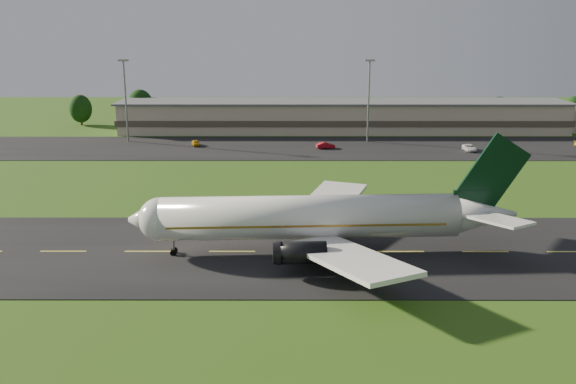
{
  "coord_description": "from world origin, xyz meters",
  "views": [
    {
      "loc": [
        -14.53,
        -78.65,
        28.9
      ],
      "look_at": [
        -14.73,
        8.0,
        6.0
      ],
      "focal_mm": 40.0,
      "sensor_mm": 36.0,
      "label": 1
    }
  ],
  "objects_px": {
    "terminal": "(366,117)",
    "service_vehicle_b": "(325,145)",
    "light_mast_west": "(125,91)",
    "light_mast_centre": "(369,91)",
    "service_vehicle_c": "(470,148)",
    "service_vehicle_a": "(196,143)",
    "airliner": "(316,218)"
  },
  "relations": [
    {
      "from": "airliner",
      "to": "service_vehicle_a",
      "type": "relative_size",
      "value": 12.46
    },
    {
      "from": "light_mast_west",
      "to": "service_vehicle_b",
      "type": "distance_m",
      "value": 51.28
    },
    {
      "from": "service_vehicle_b",
      "to": "service_vehicle_c",
      "type": "height_order",
      "value": "service_vehicle_b"
    },
    {
      "from": "light_mast_west",
      "to": "service_vehicle_a",
      "type": "distance_m",
      "value": 22.23
    },
    {
      "from": "airliner",
      "to": "terminal",
      "type": "relative_size",
      "value": 0.35
    },
    {
      "from": "airliner",
      "to": "light_mast_centre",
      "type": "distance_m",
      "value": 81.95
    },
    {
      "from": "light_mast_centre",
      "to": "service_vehicle_a",
      "type": "bearing_deg",
      "value": -172.05
    },
    {
      "from": "light_mast_west",
      "to": "light_mast_centre",
      "type": "relative_size",
      "value": 1.0
    },
    {
      "from": "light_mast_west",
      "to": "service_vehicle_a",
      "type": "relative_size",
      "value": 4.94
    },
    {
      "from": "light_mast_centre",
      "to": "service_vehicle_c",
      "type": "xyz_separation_m",
      "value": [
        22.35,
        -12.11,
        -11.91
      ]
    },
    {
      "from": "airliner",
      "to": "terminal",
      "type": "height_order",
      "value": "airliner"
    },
    {
      "from": "airliner",
      "to": "light_mast_west",
      "type": "xyz_separation_m",
      "value": [
        -43.92,
        79.96,
        8.08
      ]
    },
    {
      "from": "airliner",
      "to": "service_vehicle_a",
      "type": "xyz_separation_m",
      "value": [
        -26.12,
        74.06,
        -3.86
      ]
    },
    {
      "from": "terminal",
      "to": "service_vehicle_a",
      "type": "relative_size",
      "value": 35.21
    },
    {
      "from": "light_mast_west",
      "to": "service_vehicle_c",
      "type": "xyz_separation_m",
      "value": [
        82.35,
        -12.11,
        -11.91
      ]
    },
    {
      "from": "terminal",
      "to": "service_vehicle_a",
      "type": "bearing_deg",
      "value": -153.15
    },
    {
      "from": "airliner",
      "to": "terminal",
      "type": "xyz_separation_m",
      "value": [
        17.48,
        96.14,
        -0.67
      ]
    },
    {
      "from": "service_vehicle_b",
      "to": "service_vehicle_a",
      "type": "bearing_deg",
      "value": 70.5
    },
    {
      "from": "terminal",
      "to": "service_vehicle_c",
      "type": "height_order",
      "value": "terminal"
    },
    {
      "from": "service_vehicle_a",
      "to": "service_vehicle_b",
      "type": "bearing_deg",
      "value": -22.2
    },
    {
      "from": "light_mast_west",
      "to": "service_vehicle_b",
      "type": "bearing_deg",
      "value": -10.67
    },
    {
      "from": "terminal",
      "to": "airliner",
      "type": "bearing_deg",
      "value": -100.3
    },
    {
      "from": "terminal",
      "to": "service_vehicle_a",
      "type": "height_order",
      "value": "terminal"
    },
    {
      "from": "terminal",
      "to": "light_mast_west",
      "type": "relative_size",
      "value": 7.13
    },
    {
      "from": "light_mast_west",
      "to": "service_vehicle_b",
      "type": "height_order",
      "value": "light_mast_west"
    },
    {
      "from": "airliner",
      "to": "service_vehicle_b",
      "type": "relative_size",
      "value": 11.52
    },
    {
      "from": "airliner",
      "to": "light_mast_west",
      "type": "height_order",
      "value": "light_mast_west"
    },
    {
      "from": "service_vehicle_c",
      "to": "service_vehicle_a",
      "type": "bearing_deg",
      "value": 173.05
    },
    {
      "from": "airliner",
      "to": "service_vehicle_c",
      "type": "relative_size",
      "value": 9.82
    },
    {
      "from": "light_mast_west",
      "to": "service_vehicle_c",
      "type": "distance_m",
      "value": 84.08
    },
    {
      "from": "terminal",
      "to": "service_vehicle_a",
      "type": "xyz_separation_m",
      "value": [
        -43.6,
        -22.07,
        -3.19
      ]
    },
    {
      "from": "terminal",
      "to": "service_vehicle_b",
      "type": "relative_size",
      "value": 32.57
    }
  ]
}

